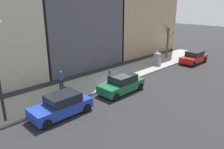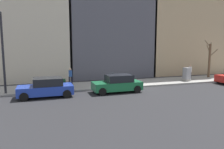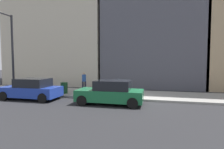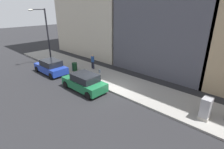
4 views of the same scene
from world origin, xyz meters
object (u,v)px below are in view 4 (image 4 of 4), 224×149
parking_meter (100,75)px  parked_car_blue (51,67)px  utility_box (206,109)px  pedestrian_midblock (93,61)px  streetlamp (45,32)px  trash_bin (75,67)px  parked_car_green (84,82)px

parking_meter → parked_car_blue: bearing=104.9°
utility_box → pedestrian_midblock: 12.61m
parking_meter → utility_box: (0.85, -8.87, -0.13)m
streetlamp → parked_car_blue: bearing=-114.6°
trash_bin → parked_car_green: bearing=-115.5°
parking_meter → streetlamp: 9.72m
parked_car_green → parking_meter: (1.68, -0.15, 0.24)m
parked_car_green → utility_box: utility_box is taller
parked_car_blue → utility_box: size_ratio=2.95×
parked_car_green → trash_bin: parked_car_green is taller
parked_car_green → streetlamp: (1.52, 9.08, 3.28)m
pedestrian_midblock → parking_meter: bearing=-37.0°
parking_meter → streetlamp: size_ratio=0.21×
streetlamp → pedestrian_midblock: bearing=-66.2°
parked_car_blue → parking_meter: (1.61, -6.07, 0.24)m
parked_car_green → parked_car_blue: 5.92m
parked_car_green → trash_bin: size_ratio=4.69×
trash_bin → pedestrian_midblock: 2.14m
pedestrian_midblock → streetlamp: bearing=-161.1°
utility_box → streetlamp: 18.40m
parking_meter → streetlamp: (-0.17, 9.23, 3.04)m
parked_car_green → utility_box: (2.53, -9.01, 0.11)m
parking_meter → trash_bin: 4.66m
parked_car_green → utility_box: size_ratio=2.95×
parked_car_blue → utility_box: utility_box is taller
utility_box → pedestrian_midblock: pedestrian_midblock is taller
parked_car_green → parking_meter: bearing=-5.7°
streetlamp → utility_box: bearing=-86.8°
parked_car_blue → pedestrian_midblock: size_ratio=2.54×
parked_car_green → streetlamp: size_ratio=0.65×
parking_meter → trash_bin: (0.45, 4.63, -0.38)m
parked_car_green → streetlamp: 9.78m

